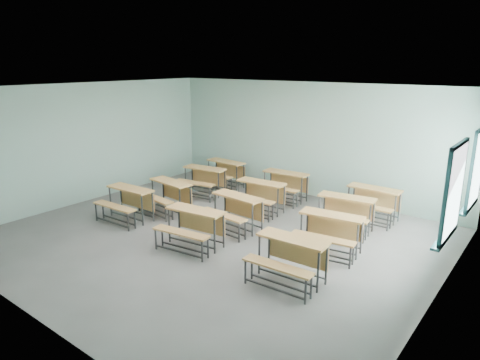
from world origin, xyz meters
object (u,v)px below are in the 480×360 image
at_px(desk_unit_r2c2, 345,209).
at_px(desk_unit_r1c1, 235,207).
at_px(desk_unit_r1c0, 167,192).
at_px(desk_unit_r3c0, 224,170).
at_px(desk_unit_r3c2, 372,199).
at_px(desk_unit_r2c0, 203,177).
at_px(desk_unit_r3c1, 284,182).
at_px(desk_unit_r0c1, 192,223).
at_px(desk_unit_r1c2, 329,228).
at_px(desk_unit_r0c2, 289,254).
at_px(desk_unit_r0c0, 127,199).
at_px(desk_unit_r2c1, 259,192).

bearing_deg(desk_unit_r2c2, desk_unit_r1c1, -151.79).
xyz_separation_m(desk_unit_r1c0, desk_unit_r2c2, (4.13, 1.54, 0.00)).
height_order(desk_unit_r3c0, desk_unit_r3c2, same).
distance_m(desk_unit_r2c0, desk_unit_r3c2, 4.72).
xyz_separation_m(desk_unit_r2c0, desk_unit_r3c1, (2.12, 0.98, 0.00)).
bearing_deg(desk_unit_r3c1, desk_unit_r0c1, -90.54).
bearing_deg(desk_unit_r3c1, desk_unit_r1c2, -45.50).
distance_m(desk_unit_r2c0, desk_unit_r3c0, 1.02).
relative_size(desk_unit_r1c0, desk_unit_r2c2, 1.00).
relative_size(desk_unit_r0c2, desk_unit_r2c0, 0.95).
relative_size(desk_unit_r0c0, desk_unit_r2c0, 0.95).
distance_m(desk_unit_r3c0, desk_unit_r3c2, 4.68).
bearing_deg(desk_unit_r0c2, desk_unit_r2c0, 146.12).
distance_m(desk_unit_r1c2, desk_unit_r3c2, 2.33).
bearing_deg(desk_unit_r0c2, desk_unit_r1c2, 86.97).
bearing_deg(desk_unit_r0c1, desk_unit_r3c1, 85.05).
bearing_deg(desk_unit_r2c2, desk_unit_r1c0, -166.74).
xyz_separation_m(desk_unit_r1c1, desk_unit_r3c0, (-2.43, 2.53, 0.00)).
distance_m(desk_unit_r0c1, desk_unit_r2c1, 2.57).
bearing_deg(desk_unit_r2c0, desk_unit_r0c1, -58.11).
distance_m(desk_unit_r2c1, desk_unit_r3c0, 2.53).
distance_m(desk_unit_r0c0, desk_unit_r3c0, 3.63).
relative_size(desk_unit_r1c2, desk_unit_r3c0, 1.05).
height_order(desk_unit_r2c1, desk_unit_r3c2, same).
height_order(desk_unit_r0c0, desk_unit_r3c0, same).
bearing_deg(desk_unit_r1c2, desk_unit_r3c0, 145.72).
bearing_deg(desk_unit_r1c2, desk_unit_r0c2, -98.45).
bearing_deg(desk_unit_r1c0, desk_unit_r0c0, -101.23).
relative_size(desk_unit_r2c1, desk_unit_r3c0, 1.01).
height_order(desk_unit_r0c1, desk_unit_r1c2, same).
relative_size(desk_unit_r0c2, desk_unit_r3c1, 0.99).
xyz_separation_m(desk_unit_r1c2, desk_unit_r2c2, (-0.25, 1.27, 0.00)).
distance_m(desk_unit_r3c1, desk_unit_r3c2, 2.49).
relative_size(desk_unit_r1c0, desk_unit_r3c0, 1.04).
bearing_deg(desk_unit_r2c0, desk_unit_r1c2, -23.35).
bearing_deg(desk_unit_r0c1, desk_unit_r1c0, 142.24).
distance_m(desk_unit_r1c0, desk_unit_r3c1, 3.19).
bearing_deg(desk_unit_r0c0, desk_unit_r1c2, 13.12).
bearing_deg(desk_unit_r0c0, desk_unit_r0c2, -4.87).
bearing_deg(desk_unit_r3c0, desk_unit_r0c1, -55.63).
bearing_deg(desk_unit_r3c2, desk_unit_r1c2, -89.54).
bearing_deg(desk_unit_r1c2, desk_unit_r2c2, 93.37).
distance_m(desk_unit_r1c0, desk_unit_r3c0, 2.65).
bearing_deg(desk_unit_r3c0, desk_unit_r1c2, -23.76).
xyz_separation_m(desk_unit_r3c0, desk_unit_r3c2, (4.68, -0.02, 0.00)).
bearing_deg(desk_unit_r3c0, desk_unit_r2c2, -10.85).
xyz_separation_m(desk_unit_r2c1, desk_unit_r3c0, (-2.20, 1.24, 0.00)).
xyz_separation_m(desk_unit_r1c2, desk_unit_r2c1, (-2.50, 1.11, 0.00)).
bearing_deg(desk_unit_r2c2, desk_unit_r0c2, -92.56).
relative_size(desk_unit_r0c0, desk_unit_r1c1, 0.98).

